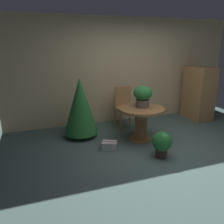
{
  "coord_description": "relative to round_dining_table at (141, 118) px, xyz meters",
  "views": [
    {
      "loc": [
        -2.33,
        -3.39,
        2.02
      ],
      "look_at": [
        -0.96,
        0.42,
        0.8
      ],
      "focal_mm": 37.65,
      "sensor_mm": 36.0,
      "label": 1
    }
  ],
  "objects": [
    {
      "name": "ground_plane",
      "position": [
        0.19,
        -0.77,
        -0.48
      ],
      "size": [
        6.6,
        6.6,
        0.0
      ],
      "primitive_type": "plane",
      "color": "#4C6660"
    },
    {
      "name": "flower_vase",
      "position": [
        0.05,
        0.07,
        0.48
      ],
      "size": [
        0.39,
        0.39,
        0.44
      ],
      "color": "#665B51",
      "rests_on": "round_dining_table"
    },
    {
      "name": "back_wall_panel",
      "position": [
        0.19,
        1.43,
        0.82
      ],
      "size": [
        6.0,
        0.1,
        2.6
      ],
      "primitive_type": "cube",
      "color": "beige",
      "rests_on": "ground_plane"
    },
    {
      "name": "wooden_cabinet",
      "position": [
        2.09,
        0.81,
        0.22
      ],
      "size": [
        0.52,
        0.78,
        1.39
      ],
      "color": "#B27F4C",
      "rests_on": "ground_plane"
    },
    {
      "name": "gift_box_cream",
      "position": [
        -0.77,
        -0.21,
        -0.4
      ],
      "size": [
        0.34,
        0.3,
        0.16
      ],
      "color": "silver",
      "rests_on": "ground_plane"
    },
    {
      "name": "round_dining_table",
      "position": [
        0.0,
        0.0,
        0.0
      ],
      "size": [
        0.94,
        0.94,
        0.71
      ],
      "color": "#9E6B3D",
      "rests_on": "ground_plane"
    },
    {
      "name": "potted_plant",
      "position": [
        0.01,
        -0.83,
        -0.21
      ],
      "size": [
        0.36,
        0.36,
        0.48
      ],
      "color": "#4C382D",
      "rests_on": "ground_plane"
    },
    {
      "name": "wooden_chair_far",
      "position": [
        0.0,
        0.89,
        0.08
      ],
      "size": [
        0.46,
        0.44,
        0.98
      ],
      "color": "#B27F4C",
      "rests_on": "ground_plane"
    },
    {
      "name": "holiday_tree",
      "position": [
        -1.15,
        0.6,
        0.22
      ],
      "size": [
        0.74,
        0.74,
        1.3
      ],
      "color": "brown",
      "rests_on": "ground_plane"
    }
  ]
}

